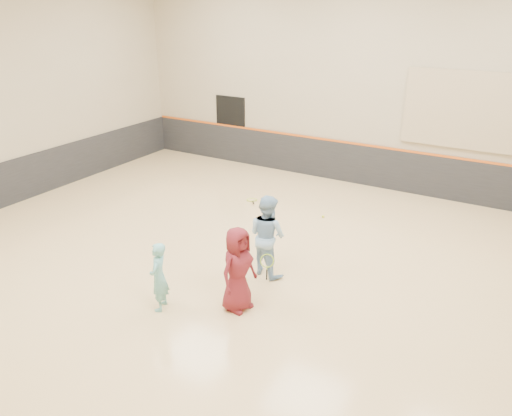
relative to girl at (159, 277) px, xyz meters
The scene contains 14 objects.
room 2.25m from the girl, 70.69° to the left, with size 15.04×12.04×6.22m.
wainscot_back 8.12m from the girl, 84.76° to the left, with size 14.90×0.04×1.20m, color #232326.
wainscot_left 7.05m from the girl, 162.56° to the left, with size 0.04×11.90×1.20m, color #232326.
accent_stripe 8.13m from the girl, 84.76° to the left, with size 14.90×0.03×0.06m, color #D85914.
acoustic_panel 9.00m from the girl, 66.29° to the left, with size 3.20×0.08×2.00m, color tan.
doorway 8.94m from the girl, 114.91° to the left, with size 1.10×0.05×2.20m, color black.
girl is the anchor object (origin of this frame).
instructor 2.31m from the girl, 63.70° to the left, with size 0.81×0.63×1.68m, color #8FB9DD.
young_man 1.39m from the girl, 30.98° to the left, with size 0.77×0.50×1.57m, color maroon.
held_racket 2.12m from the girl, 55.51° to the left, with size 0.31×0.31×0.55m, color #9FCB2C, non-canonical shape.
spare_racket 5.48m from the girl, 103.44° to the left, with size 0.66×0.66×0.11m, color #AED12E, non-canonical shape.
ball_under_racket 1.87m from the girl, 63.01° to the left, with size 0.07×0.07×0.07m, color #E6F037.
ball_in_hand 1.45m from the girl, 24.86° to the left, with size 0.07×0.07×0.07m, color gold.
ball_beside_spare 5.31m from the girl, 80.14° to the left, with size 0.07×0.07×0.07m, color yellow.
Camera 1 is at (4.57, -7.79, 5.13)m, focal length 35.00 mm.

